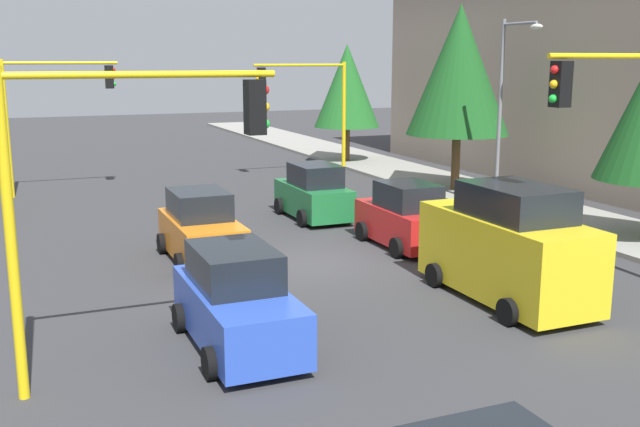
{
  "coord_description": "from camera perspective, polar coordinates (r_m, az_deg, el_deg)",
  "views": [
    {
      "loc": [
        18.54,
        -7.36,
        5.56
      ],
      "look_at": [
        -0.78,
        0.72,
        1.2
      ],
      "focal_mm": 41.48,
      "sensor_mm": 36.0,
      "label": 1
    }
  ],
  "objects": [
    {
      "name": "delivery_van_yellow",
      "position": [
        17.78,
        14.27,
        -2.53
      ],
      "size": [
        4.8,
        2.22,
        2.77
      ],
      "color": "yellow",
      "rests_on": "ground"
    },
    {
      "name": "apartment_block",
      "position": [
        37.64,
        21.18,
        12.02
      ],
      "size": [
        25.38,
        9.3,
        12.45
      ],
      "color": "gray",
      "rests_on": "ground"
    },
    {
      "name": "tree_roadside_far",
      "position": [
        40.26,
        2.09,
        9.79
      ],
      "size": [
        3.52,
        3.52,
        6.4
      ],
      "color": "brown",
      "rests_on": "ground"
    },
    {
      "name": "traffic_signal_far_left",
      "position": [
        35.09,
        -0.9,
        9.03
      ],
      "size": [
        0.36,
        4.59,
        5.48
      ],
      "color": "yellow",
      "rests_on": "ground"
    },
    {
      "name": "street_lamp_curbside",
      "position": [
        27.68,
        14.24,
        8.9
      ],
      "size": [
        2.15,
        0.28,
        7.0
      ],
      "color": "slate",
      "rests_on": "ground"
    },
    {
      "name": "car_orange",
      "position": [
        21.03,
        -9.16,
        -1.2
      ],
      "size": [
        3.91,
        2.01,
        1.98
      ],
      "color": "orange",
      "rests_on": "ground"
    },
    {
      "name": "ground_plane",
      "position": [
        20.7,
        -1.01,
        -3.82
      ],
      "size": [
        120.0,
        120.0,
        0.0
      ],
      "primitive_type": "plane",
      "color": "#353538"
    },
    {
      "name": "sidewalk_kerb",
      "position": [
        30.05,
        14.24,
        0.88
      ],
      "size": [
        80.0,
        4.0,
        0.15
      ],
      "primitive_type": "cube",
      "color": "gray",
      "rests_on": "ground"
    },
    {
      "name": "car_green",
      "position": [
        26.24,
        -0.49,
        1.52
      ],
      "size": [
        3.74,
        1.95,
        1.98
      ],
      "color": "#1E7238",
      "rests_on": "ground"
    },
    {
      "name": "tree_roadside_mid",
      "position": [
        31.71,
        10.68,
        10.81
      ],
      "size": [
        4.28,
        4.28,
        7.83
      ],
      "color": "brown",
      "rests_on": "ground"
    },
    {
      "name": "car_blue",
      "position": [
        14.67,
        -6.43,
        -6.84
      ],
      "size": [
        4.11,
        1.99,
        1.98
      ],
      "color": "blue",
      "rests_on": "ground"
    },
    {
      "name": "car_red",
      "position": [
        22.42,
        6.59,
        -0.33
      ],
      "size": [
        3.64,
        1.93,
        1.98
      ],
      "color": "red",
      "rests_on": "ground"
    },
    {
      "name": "traffic_signal_far_right",
      "position": [
        32.62,
        -19.95,
        8.26
      ],
      "size": [
        0.36,
        4.59,
        5.59
      ],
      "color": "yellow",
      "rests_on": "ground"
    },
    {
      "name": "traffic_signal_near_right",
      "position": [
        12.76,
        -14.9,
        3.82
      ],
      "size": [
        0.36,
        4.59,
        5.47
      ],
      "color": "yellow",
      "rests_on": "ground"
    }
  ]
}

